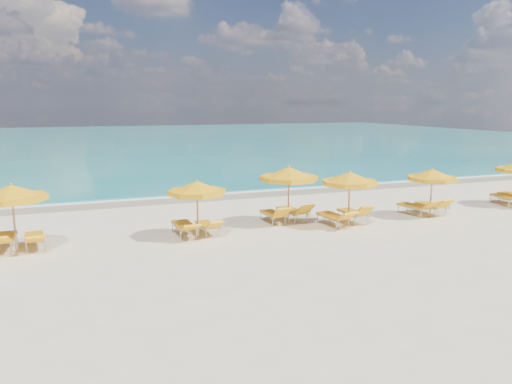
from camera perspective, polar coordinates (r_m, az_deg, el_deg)
name	(u,v)px	position (r m, az deg, el deg)	size (l,w,h in m)	color
ground_plane	(270,229)	(19.07, 1.60, -4.30)	(120.00, 120.00, 0.00)	beige
ocean	(127,141)	(65.63, -14.55, 5.68)	(120.00, 80.00, 0.30)	#167F7A
wet_sand_band	(216,196)	(25.90, -4.61, -0.46)	(120.00, 2.60, 0.01)	tan
foam_line	(212,193)	(26.66, -5.09, -0.16)	(120.00, 1.20, 0.03)	white
whitecap_near	(87,177)	(34.43, -18.79, 1.67)	(14.00, 0.36, 0.05)	white
whitecap_far	(251,158)	(43.99, -0.59, 3.95)	(18.00, 0.30, 0.05)	white
umbrella_2	(12,193)	(17.65, -26.14, -0.14)	(2.50, 2.50, 2.25)	tan
umbrella_3	(197,188)	(17.65, -6.76, 0.42)	(2.20, 2.20, 2.11)	tan
umbrella_4	(289,174)	(19.53, 3.76, 2.02)	(2.93, 2.93, 2.35)	tan
umbrella_5	(350,179)	(19.54, 10.65, 1.49)	(2.33, 2.33, 2.20)	tan
umbrella_6	(432,175)	(22.05, 19.49, 1.82)	(2.40, 2.40, 2.09)	tan
lounger_2_left	(4,243)	(18.33, -26.87, -5.23)	(0.75, 2.06, 0.79)	#A5A8AD
lounger_2_right	(35,242)	(18.19, -23.97, -5.21)	(0.75, 1.87, 0.69)	#A5A8AD
lounger_3_left	(184,230)	(18.26, -8.18, -4.30)	(0.70, 2.00, 0.72)	#A5A8AD
lounger_3_right	(208,228)	(18.47, -5.56, -4.17)	(0.70, 1.71, 0.71)	#A5A8AD
lounger_4_left	(273,218)	(20.04, 1.96, -2.93)	(0.66, 1.79, 0.84)	#A5A8AD
lounger_4_right	(293,215)	(20.50, 4.20, -2.59)	(0.92, 2.03, 0.88)	#A5A8AD
lounger_5_left	(334,220)	(19.77, 8.85, -3.19)	(0.84, 2.00, 0.80)	#A5A8AD
lounger_5_right	(353,216)	(20.56, 11.01, -2.74)	(0.67, 1.87, 0.90)	#A5A8AD
lounger_6_left	(415,210)	(22.48, 17.67, -1.95)	(0.95, 1.95, 0.82)	#A5A8AD
lounger_6_right	(431,209)	(22.93, 19.37, -1.81)	(0.64, 1.84, 0.85)	#A5A8AD
lounger_7_left	(506,200)	(26.24, 26.62, -0.86)	(0.91, 2.02, 0.78)	#A5A8AD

